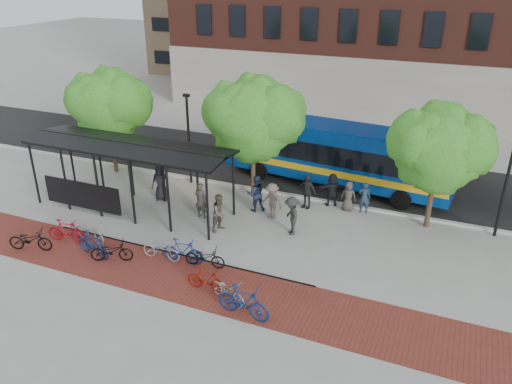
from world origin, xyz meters
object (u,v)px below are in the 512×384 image
at_px(bike_8, 205,257).
at_px(pedestrian_7, 364,198).
at_px(pedestrian_2, 256,193).
at_px(lamp_post_right, 507,181).
at_px(bike_1, 67,231).
at_px(tree_b, 255,116).
at_px(bike_7, 183,251).
at_px(pedestrian_6, 348,196).
at_px(bike_2, 90,232).
at_px(bike_10, 228,290).
at_px(tree_a, 110,102).
at_px(pedestrian_3, 272,201).
at_px(bike_11, 243,302).
at_px(bus_shelter, 127,153).
at_px(pedestrian_0, 161,182).
at_px(bike_3, 93,244).
at_px(pedestrian_5, 332,190).
at_px(bike_0, 30,240).
at_px(pedestrian_9, 292,216).
at_px(bike_6, 161,250).
at_px(bike_4, 112,251).
at_px(pedestrian_1, 201,200).
at_px(bus, 336,151).
at_px(tree_c, 441,146).
at_px(bike_9, 207,280).
at_px(pedestrian_8, 220,213).

bearing_deg(bike_8, pedestrian_7, -41.73).
bearing_deg(pedestrian_2, lamp_post_right, 156.02).
bearing_deg(bike_1, tree_b, -48.53).
bearing_deg(bike_7, pedestrian_6, -41.43).
distance_m(bike_2, pedestrian_7, 13.21).
relative_size(tree_b, bike_10, 3.71).
distance_m(tree_a, pedestrian_3, 11.47).
bearing_deg(bike_2, lamp_post_right, -54.72).
bearing_deg(bike_10, bike_11, -102.16).
relative_size(bus_shelter, pedestrian_0, 5.36).
bearing_deg(bike_3, pedestrian_5, -32.09).
height_order(bike_7, pedestrian_7, pedestrian_7).
distance_m(bus_shelter, bike_8, 7.37).
xyz_separation_m(tree_a, pedestrian_5, (13.11, 0.45, -3.36)).
relative_size(lamp_post_right, bike_0, 2.64).
bearing_deg(pedestrian_2, pedestrian_9, 113.32).
height_order(lamp_post_right, bike_8, lamp_post_right).
bearing_deg(bus_shelter, bike_6, -41.59).
distance_m(bike_4, bike_11, 6.70).
height_order(tree_a, pedestrian_0, tree_a).
xyz_separation_m(bike_0, pedestrian_6, (11.85, 9.19, 0.27)).
bearing_deg(bike_1, bike_3, -117.15).
height_order(bike_11, pedestrian_1, pedestrian_1).
xyz_separation_m(bus, pedestrian_5, (0.56, -2.73, -1.11)).
height_order(tree_b, pedestrian_7, tree_b).
xyz_separation_m(bike_8, pedestrian_0, (-5.21, 4.88, 0.54)).
distance_m(lamp_post_right, bike_7, 14.43).
height_order(tree_a, bike_3, tree_a).
xyz_separation_m(bike_2, pedestrian_2, (5.69, 5.75, 0.48)).
distance_m(tree_b, pedestrian_2, 3.93).
bearing_deg(bike_2, bike_0, 141.91).
bearing_deg(bus, pedestrian_9, -87.54).
relative_size(tree_c, pedestrian_2, 3.10).
height_order(pedestrian_0, pedestrian_7, pedestrian_0).
bearing_deg(bike_9, bike_7, 55.40).
distance_m(bike_9, pedestrian_8, 4.83).
bearing_deg(bike_3, pedestrian_0, 14.68).
relative_size(bike_10, pedestrian_7, 1.06).
bearing_deg(bike_8, pedestrian_2, -7.22).
bearing_deg(bus_shelter, bike_8, -29.38).
height_order(bike_6, pedestrian_5, pedestrian_5).
xyz_separation_m(bus, pedestrian_7, (2.27, -2.91, -1.16)).
relative_size(pedestrian_0, pedestrian_7, 1.20).
relative_size(tree_b, bike_8, 3.75).
height_order(bike_6, bike_8, bike_6).
bearing_deg(bike_4, bike_6, -86.86).
distance_m(bike_6, bike_7, 1.00).
height_order(bike_0, pedestrian_1, pedestrian_1).
distance_m(bike_4, bike_10, 5.73).
distance_m(bike_1, bike_4, 2.92).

